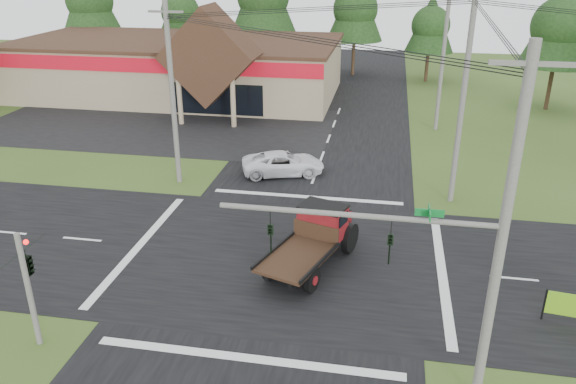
# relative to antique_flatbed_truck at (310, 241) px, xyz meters

# --- Properties ---
(ground) EXTENTS (120.00, 120.00, 0.00)m
(ground) POSITION_rel_antique_flatbed_truck_xyz_m (-1.25, 0.49, -1.26)
(ground) COLOR #384C1B
(ground) RESTS_ON ground
(road_ns) EXTENTS (12.00, 120.00, 0.02)m
(road_ns) POSITION_rel_antique_flatbed_truck_xyz_m (-1.25, 0.49, -1.25)
(road_ns) COLOR black
(road_ns) RESTS_ON ground
(road_ew) EXTENTS (120.00, 12.00, 0.02)m
(road_ew) POSITION_rel_antique_flatbed_truck_xyz_m (-1.25, 0.49, -1.25)
(road_ew) COLOR black
(road_ew) RESTS_ON ground
(parking_apron) EXTENTS (28.00, 14.00, 0.02)m
(parking_apron) POSITION_rel_antique_flatbed_truck_xyz_m (-15.25, 19.49, -1.25)
(parking_apron) COLOR black
(parking_apron) RESTS_ON ground
(cvs_building) EXTENTS (30.40, 18.20, 9.19)m
(cvs_building) POSITION_rel_antique_flatbed_truck_xyz_m (-16.96, 30.06, 1.52)
(cvs_building) COLOR gray
(cvs_building) RESTS_ON ground
(traffic_signal_mast) EXTENTS (8.12, 0.24, 7.00)m
(traffic_signal_mast) POSITION_rel_antique_flatbed_truck_xyz_m (4.57, -7.01, 3.16)
(traffic_signal_mast) COLOR #595651
(traffic_signal_mast) RESTS_ON ground
(traffic_signal_corner) EXTENTS (0.53, 2.48, 4.40)m
(traffic_signal_corner) POSITION_rel_antique_flatbed_truck_xyz_m (-8.75, -6.83, 2.26)
(traffic_signal_corner) COLOR #595651
(traffic_signal_corner) RESTS_ON ground
(utility_pole_nr) EXTENTS (2.00, 0.30, 11.00)m
(utility_pole_nr) POSITION_rel_antique_flatbed_truck_xyz_m (6.25, -7.01, 4.38)
(utility_pole_nr) COLOR #595651
(utility_pole_nr) RESTS_ON ground
(utility_pole_nw) EXTENTS (2.00, 0.30, 10.50)m
(utility_pole_nw) POSITION_rel_antique_flatbed_truck_xyz_m (-9.25, 8.49, 4.13)
(utility_pole_nw) COLOR #595651
(utility_pole_nw) RESTS_ON ground
(utility_pole_ne) EXTENTS (2.00, 0.30, 11.50)m
(utility_pole_ne) POSITION_rel_antique_flatbed_truck_xyz_m (6.75, 8.49, 4.63)
(utility_pole_ne) COLOR #595651
(utility_pole_ne) RESTS_ON ground
(utility_pole_n) EXTENTS (2.00, 0.30, 11.20)m
(utility_pole_n) POSITION_rel_antique_flatbed_truck_xyz_m (6.75, 22.49, 4.48)
(utility_pole_n) COLOR #595651
(utility_pole_n) RESTS_ON ground
(tree_row_b) EXTENTS (5.60, 5.60, 10.10)m
(tree_row_b) POSITION_rel_antique_flatbed_truck_xyz_m (-21.25, 42.49, 5.44)
(tree_row_b) COLOR #332316
(tree_row_b) RESTS_ON ground
(tree_row_d) EXTENTS (6.16, 6.16, 11.11)m
(tree_row_d) POSITION_rel_antique_flatbed_truck_xyz_m (-1.25, 42.49, 6.11)
(tree_row_d) COLOR #332316
(tree_row_d) RESTS_ON ground
(tree_row_e) EXTENTS (5.04, 5.04, 9.09)m
(tree_row_e) POSITION_rel_antique_flatbed_truck_xyz_m (6.75, 40.49, 4.77)
(tree_row_e) COLOR #332316
(tree_row_e) RESTS_ON ground
(tree_side_ne) EXTENTS (6.16, 6.16, 11.11)m
(tree_side_ne) POSITION_rel_antique_flatbed_truck_xyz_m (16.75, 30.49, 6.11)
(tree_side_ne) COLOR #332316
(tree_side_ne) RESTS_ON ground
(antique_flatbed_truck) EXTENTS (4.13, 6.46, 2.52)m
(antique_flatbed_truck) POSITION_rel_antique_flatbed_truck_xyz_m (0.00, 0.00, 0.00)
(antique_flatbed_truck) COLOR #600D15
(antique_flatbed_truck) RESTS_ON ground
(white_pickup) EXTENTS (5.57, 3.79, 1.42)m
(white_pickup) POSITION_rel_antique_flatbed_truck_xyz_m (-3.27, 10.85, -0.55)
(white_pickup) COLOR white
(white_pickup) RESTS_ON ground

